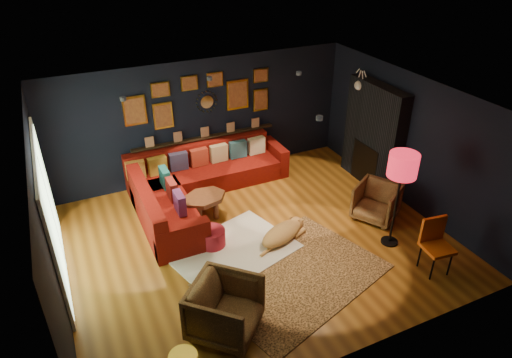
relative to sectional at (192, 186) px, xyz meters
name	(u,v)px	position (x,y,z in m)	size (l,w,h in m)	color
floor	(258,240)	(0.61, -1.81, -0.32)	(6.50, 6.50, 0.00)	#945A1B
room_walls	(258,162)	(0.61, -1.81, 1.27)	(6.50, 6.50, 6.50)	black
sectional	(192,186)	(0.00, 0.00, 0.00)	(3.41, 2.69, 0.86)	maroon
ledge	(205,137)	(0.61, 0.87, 0.60)	(3.20, 0.12, 0.04)	black
gallery_wall	(201,98)	(0.60, 0.91, 1.48)	(3.15, 0.04, 1.02)	gold
sunburst_mirror	(207,102)	(0.71, 0.91, 1.38)	(0.47, 0.16, 0.47)	silver
fireplace	(373,139)	(3.71, -0.91, 0.70)	(0.31, 1.60, 2.20)	black
deer_head	(366,84)	(3.75, -0.41, 1.73)	(0.50, 0.28, 0.45)	white
sliding_door	(51,216)	(-2.60, -1.21, 0.78)	(0.06, 2.80, 2.20)	white
ceiling_spots	(237,90)	(0.61, -1.01, 2.24)	(3.30, 2.50, 0.06)	black
shag_rug	(233,251)	(0.09, -1.91, -0.31)	(2.04, 1.49, 0.03)	silver
leopard_rug	(294,275)	(0.75, -2.90, -0.31)	(2.79, 1.99, 0.02)	#C0874B
coffee_table	(204,200)	(0.01, -0.70, 0.06)	(1.01, 0.84, 0.44)	brown
pouf	(212,237)	(-0.18, -1.61, -0.14)	(0.47, 0.47, 0.31)	maroon
armchair_left	(225,307)	(-0.67, -3.49, 0.13)	(0.88, 0.82, 0.91)	tan
armchair_right	(377,200)	(2.97, -2.11, 0.07)	(0.76, 0.71, 0.78)	tan
orange_chair	(435,241)	(2.89, -3.68, 0.23)	(0.49, 0.49, 0.94)	black
floor_lamp	(402,169)	(2.73, -2.86, 1.18)	(0.49, 0.49, 1.78)	black
dog	(282,231)	(1.00, -2.01, -0.10)	(1.30, 0.64, 0.41)	#C08C43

